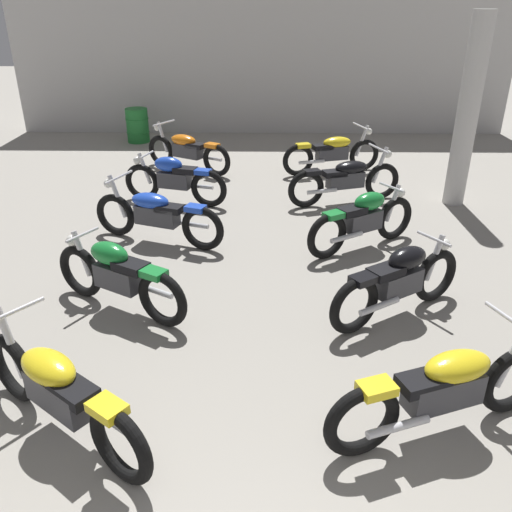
# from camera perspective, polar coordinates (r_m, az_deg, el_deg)

# --- Properties ---
(back_wall) EXTENTS (13.13, 0.24, 3.60)m
(back_wall) POSITION_cam_1_polar(r_m,az_deg,el_deg) (14.86, 0.66, 19.99)
(back_wall) COLOR #BCBAB7
(back_wall) RESTS_ON ground
(support_pillar) EXTENTS (0.36, 0.36, 3.20)m
(support_pillar) POSITION_cam_1_polar(r_m,az_deg,el_deg) (9.91, 21.83, 14.07)
(support_pillar) COLOR #BCBAB7
(support_pillar) RESTS_ON ground
(motorcycle_left_row_1) EXTENTS (1.80, 1.39, 0.97)m
(motorcycle_left_row_1) POSITION_cam_1_polar(r_m,az_deg,el_deg) (4.74, -20.48, -13.44)
(motorcycle_left_row_1) COLOR black
(motorcycle_left_row_1) RESTS_ON ground
(motorcycle_left_row_2) EXTENTS (1.76, 1.08, 0.88)m
(motorcycle_left_row_2) POSITION_cam_1_polar(r_m,az_deg,el_deg) (6.33, -14.67, -1.99)
(motorcycle_left_row_2) COLOR black
(motorcycle_left_row_2) RESTS_ON ground
(motorcycle_left_row_3) EXTENTS (2.07, 0.96, 0.97)m
(motorcycle_left_row_3) POSITION_cam_1_polar(r_m,az_deg,el_deg) (8.04, -10.68, 4.46)
(motorcycle_left_row_3) COLOR black
(motorcycle_left_row_3) RESTS_ON ground
(motorcycle_left_row_4) EXTENTS (1.93, 0.70, 0.88)m
(motorcycle_left_row_4) POSITION_cam_1_polar(r_m,az_deg,el_deg) (9.63, -8.83, 8.23)
(motorcycle_left_row_4) COLOR black
(motorcycle_left_row_4) RESTS_ON ground
(motorcycle_left_row_5) EXTENTS (1.93, 1.21, 0.97)m
(motorcycle_left_row_5) POSITION_cam_1_polar(r_m,az_deg,el_deg) (11.56, -7.42, 11.27)
(motorcycle_left_row_5) COLOR black
(motorcycle_left_row_5) RESTS_ON ground
(motorcycle_right_row_1) EXTENTS (2.07, 0.97, 0.97)m
(motorcycle_right_row_1) POSITION_cam_1_polar(r_m,az_deg,el_deg) (4.75, 19.68, -13.25)
(motorcycle_right_row_1) COLOR black
(motorcycle_right_row_1) RESTS_ON ground
(motorcycle_right_row_2) EXTENTS (1.71, 1.18, 0.88)m
(motorcycle_right_row_2) POSITION_cam_1_polar(r_m,az_deg,el_deg) (6.23, 15.14, -2.54)
(motorcycle_right_row_2) COLOR black
(motorcycle_right_row_2) RESTS_ON ground
(motorcycle_right_row_3) EXTENTS (1.72, 1.15, 0.88)m
(motorcycle_right_row_3) POSITION_cam_1_polar(r_m,az_deg,el_deg) (7.86, 11.49, 3.92)
(motorcycle_right_row_3) COLOR black
(motorcycle_right_row_3) RESTS_ON ground
(motorcycle_right_row_4) EXTENTS (2.09, 0.92, 0.97)m
(motorcycle_right_row_4) POSITION_cam_1_polar(r_m,az_deg,el_deg) (9.66, 9.67, 8.20)
(motorcycle_right_row_4) COLOR black
(motorcycle_right_row_4) RESTS_ON ground
(motorcycle_right_row_5) EXTENTS (2.11, 0.89, 0.97)m
(motorcycle_right_row_5) POSITION_cam_1_polar(r_m,az_deg,el_deg) (11.41, 8.25, 11.02)
(motorcycle_right_row_5) COLOR black
(motorcycle_right_row_5) RESTS_ON ground
(oil_drum) EXTENTS (0.59, 0.59, 0.85)m
(oil_drum) POSITION_cam_1_polar(r_m,az_deg,el_deg) (14.29, -12.64, 13.56)
(oil_drum) COLOR #1E722D
(oil_drum) RESTS_ON ground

